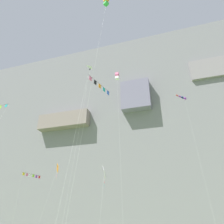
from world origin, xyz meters
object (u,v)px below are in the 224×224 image
at_px(kite_windsock_high_right, 183,98).
at_px(kite_banner_high_center, 98,89).
at_px(kite_diamond_mid_left, 104,173).
at_px(kite_box_high_left, 117,76).
at_px(kite_delta_mid_right, 90,73).
at_px(kite_box_low_center, 106,3).
at_px(kite_diamond_low_left, 57,169).
at_px(kite_banner_mid_center, 31,176).

bearing_deg(kite_windsock_high_right, kite_banner_high_center, -120.41).
relative_size(kite_banner_high_center, kite_diamond_mid_left, 1.46).
distance_m(kite_box_high_left, kite_delta_mid_right, 9.07).
height_order(kite_diamond_mid_left, kite_box_low_center, kite_box_low_center).
bearing_deg(kite_diamond_mid_left, kite_diamond_low_left, 172.60).
distance_m(kite_banner_mid_center, kite_diamond_mid_left, 18.98).
height_order(kite_box_high_left, kite_delta_mid_right, kite_box_high_left).
distance_m(kite_banner_high_center, kite_windsock_high_right, 24.72).
bearing_deg(kite_windsock_high_right, kite_box_high_left, -171.53).
distance_m(kite_banner_high_center, kite_delta_mid_right, 17.06).
height_order(kite_delta_mid_right, kite_diamond_mid_left, kite_delta_mid_right).
height_order(kite_diamond_mid_left, kite_diamond_low_left, kite_diamond_low_left).
bearing_deg(kite_box_high_left, kite_windsock_high_right, 8.47).
distance_m(kite_box_low_center, kite_diamond_low_left, 37.58).
bearing_deg(kite_box_low_center, kite_windsock_high_right, 61.90).
distance_m(kite_delta_mid_right, kite_diamond_low_left, 24.68).
relative_size(kite_box_high_left, kite_banner_high_center, 1.83).
xyz_separation_m(kite_diamond_mid_left, kite_box_low_center, (7.44, -22.29, 22.89)).
xyz_separation_m(kite_banner_mid_center, kite_diamond_low_left, (6.39, 0.81, 1.51)).
bearing_deg(kite_delta_mid_right, kite_box_high_left, 63.29).
relative_size(kite_banner_mid_center, kite_diamond_mid_left, 0.96).
relative_size(kite_box_low_center, kite_diamond_low_left, 2.40).
distance_m(kite_box_low_center, kite_windsock_high_right, 24.63).
bearing_deg(kite_box_high_left, kite_box_low_center, -80.13).
distance_m(kite_banner_mid_center, kite_banner_high_center, 34.71).
distance_m(kite_diamond_mid_left, kite_diamond_low_left, 12.81).
height_order(kite_box_high_left, kite_box_low_center, kite_box_low_center).
bearing_deg(kite_diamond_low_left, kite_diamond_mid_left, -7.40).
xyz_separation_m(kite_box_high_left, kite_windsock_high_right, (14.10, 2.10, -7.33)).
xyz_separation_m(kite_banner_high_center, kite_diamond_mid_left, (-6.54, 21.97, -6.33)).
bearing_deg(kite_diamond_low_left, kite_box_low_center, -50.10).
height_order(kite_banner_high_center, kite_diamond_mid_left, kite_banner_high_center).
height_order(kite_box_high_left, kite_windsock_high_right, kite_box_high_left).
height_order(kite_box_high_left, kite_diamond_low_left, kite_box_high_left).
bearing_deg(kite_banner_high_center, kite_box_high_left, 97.25).
xyz_separation_m(kite_banner_mid_center, kite_delta_mid_right, (19.46, -12.23, 17.89)).
bearing_deg(kite_box_low_center, kite_diamond_mid_left, 108.45).
bearing_deg(kite_diamond_low_left, kite_banner_high_center, -51.01).
xyz_separation_m(kite_banner_mid_center, kite_windsock_high_right, (37.31, -2.68, 14.11)).
xyz_separation_m(kite_banner_high_center, kite_windsock_high_right, (11.81, 20.11, 8.19)).
relative_size(kite_diamond_low_left, kite_windsock_high_right, 0.55).
bearing_deg(kite_banner_mid_center, kite_box_high_left, -11.63).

